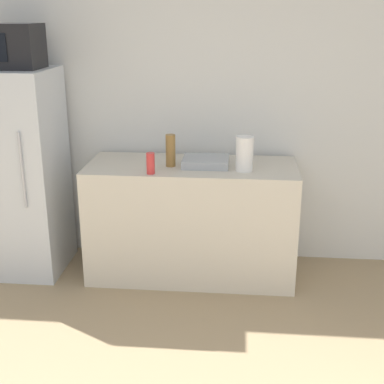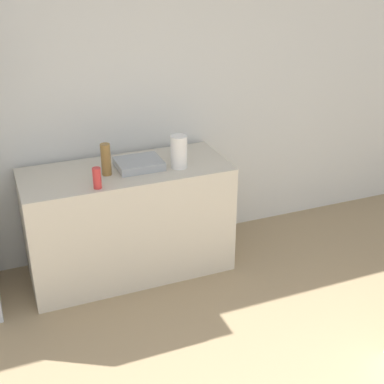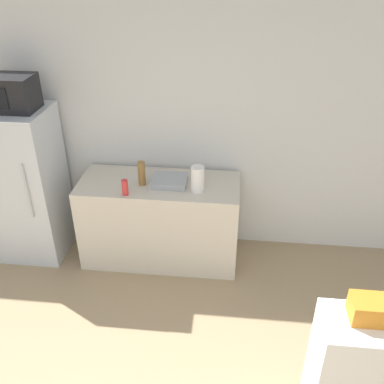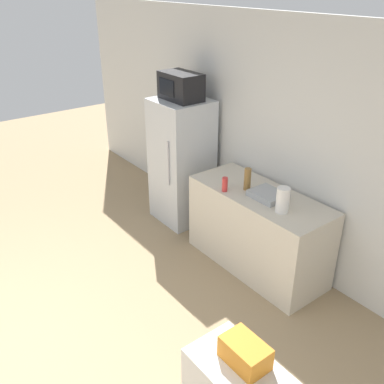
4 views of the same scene
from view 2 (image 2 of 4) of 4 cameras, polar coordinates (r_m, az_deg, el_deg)
The scene contains 6 objects.
wall_back at distance 4.25m, azimuth -11.32°, elevation 9.04°, with size 8.00×0.06×2.60m, color silver.
counter at distance 4.26m, azimuth -6.80°, elevation -3.09°, with size 1.58×0.65×0.89m, color beige.
sink_basin at distance 4.07m, azimuth -5.68°, elevation 3.02°, with size 0.34×0.29×0.06m, color #9EA3A8.
bottle_tall at distance 3.94m, azimuth -9.17°, elevation 3.45°, with size 0.07×0.07×0.24m, color olive.
bottle_short at distance 3.75m, azimuth -10.10°, elevation 1.47°, with size 0.06×0.06×0.15m, color red.
paper_towel_roll at distance 4.02m, azimuth -1.40°, elevation 4.32°, with size 0.13×0.13×0.25m, color white.
Camera 2 is at (-0.72, -0.63, 2.47)m, focal length 50.00 mm.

